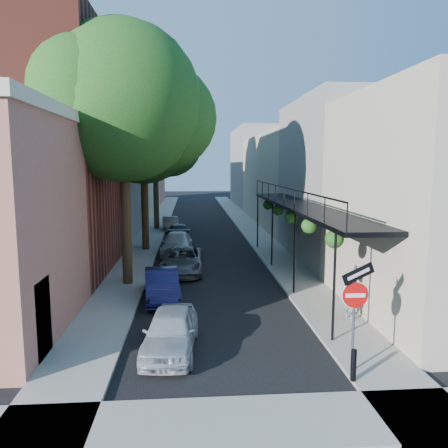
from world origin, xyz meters
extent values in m
plane|color=black|center=(0.00, 0.00, 0.00)|extent=(160.00, 160.00, 0.00)
cube|color=black|center=(0.00, 30.00, 0.01)|extent=(6.00, 64.00, 0.01)
cube|color=gray|center=(-4.00, 30.00, 0.06)|extent=(2.00, 64.00, 0.12)
cube|color=gray|center=(4.00, 30.00, 0.06)|extent=(2.00, 64.00, 0.12)
cube|color=gray|center=(0.00, -1.00, 0.06)|extent=(12.00, 2.00, 0.12)
cube|color=beige|center=(-5.05, 2.50, 1.20)|extent=(0.10, 1.20, 2.20)
cube|color=maroon|center=(-10.00, 14.00, 6.00)|extent=(10.00, 12.00, 12.00)
cube|color=gray|center=(-5.02, 14.00, 8.00)|extent=(0.06, 7.00, 4.00)
cube|color=gray|center=(-9.00, 26.00, 4.50)|extent=(8.00, 12.00, 9.00)
cube|color=#B6AC96|center=(-9.00, 40.00, 5.00)|extent=(8.00, 16.00, 10.00)
cube|color=#B6695D|center=(-9.00, 54.00, 4.00)|extent=(8.00, 12.00, 8.00)
cube|color=gray|center=(9.00, 15.00, 4.50)|extent=(8.00, 10.00, 9.00)
cube|color=#B6AC96|center=(9.00, 30.00, 4.00)|extent=(8.00, 20.00, 8.00)
cube|color=gray|center=(9.00, 48.00, 5.00)|extent=(8.00, 16.00, 10.00)
cube|color=black|center=(4.20, 10.00, 3.50)|extent=(2.00, 16.00, 0.15)
cube|color=black|center=(3.25, 10.00, 4.38)|extent=(0.05, 16.00, 0.05)
cylinder|color=black|center=(3.30, 3.00, 1.81)|extent=(0.08, 0.08, 3.40)
cylinder|color=black|center=(3.30, 18.00, 1.81)|extent=(0.08, 0.08, 3.40)
sphere|color=#1C4914|center=(3.60, 4.00, 3.05)|extent=(0.60, 0.60, 0.60)
sphere|color=#1C4914|center=(3.60, 10.00, 3.05)|extent=(0.60, 0.60, 0.60)
sphere|color=#1C4914|center=(3.60, 16.00, 3.05)|extent=(0.60, 0.60, 0.60)
cylinder|color=#595B60|center=(3.15, 1.00, 1.45)|extent=(0.07, 0.07, 2.90)
cylinder|color=red|center=(3.15, 0.96, 2.15)|extent=(0.66, 0.04, 0.66)
cube|color=white|center=(3.15, 0.93, 2.15)|extent=(0.50, 0.02, 0.10)
cylinder|color=white|center=(3.15, 0.98, 2.15)|extent=(0.70, 0.02, 0.70)
cube|color=black|center=(3.20, 0.95, 2.70)|extent=(0.89, 0.15, 0.58)
cube|color=white|center=(3.20, 0.92, 2.70)|extent=(0.60, 0.10, 0.31)
cylinder|color=black|center=(3.00, 0.50, 0.52)|extent=(0.14, 0.14, 0.80)
cylinder|color=#352515|center=(-3.80, 10.00, 3.50)|extent=(0.44, 0.44, 7.00)
sphere|color=#1C4914|center=(-3.80, 10.00, 8.02)|extent=(6.80, 6.80, 6.80)
sphere|color=#1C4914|center=(-2.10, 11.02, 7.52)|extent=(4.76, 4.76, 4.76)
cylinder|color=#352515|center=(-3.80, 18.00, 3.15)|extent=(0.44, 0.44, 6.30)
sphere|color=#1C4914|center=(-3.80, 18.00, 7.20)|extent=(6.00, 6.00, 6.00)
sphere|color=#1C4914|center=(-2.30, 18.90, 6.70)|extent=(4.20, 4.20, 4.20)
cylinder|color=#352515|center=(-3.80, 27.00, 3.67)|extent=(0.44, 0.44, 7.35)
sphere|color=#1C4914|center=(-3.80, 27.00, 8.40)|extent=(7.00, 7.00, 7.00)
sphere|color=#1C4914|center=(-2.05, 28.05, 7.90)|extent=(4.90, 4.90, 4.90)
imported|color=#A6AFB8|center=(-1.56, 2.80, 0.62)|extent=(1.75, 3.74, 1.24)
imported|color=#14143F|center=(-2.14, 7.75, 0.61)|extent=(1.71, 3.85, 1.23)
imported|color=#54555B|center=(-1.40, 12.16, 0.62)|extent=(2.21, 4.55, 1.25)
imported|color=silver|center=(-1.80, 16.88, 0.63)|extent=(1.89, 4.40, 1.26)
imported|color=black|center=(-1.83, 21.21, 0.63)|extent=(1.76, 3.81, 1.27)
imported|color=#635A53|center=(-2.60, 26.35, 0.57)|extent=(1.62, 3.57, 1.14)
imported|color=slate|center=(4.48, 4.74, 0.95)|extent=(0.55, 0.69, 1.66)
camera|label=1|loc=(-0.94, -9.35, 5.40)|focal=35.00mm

